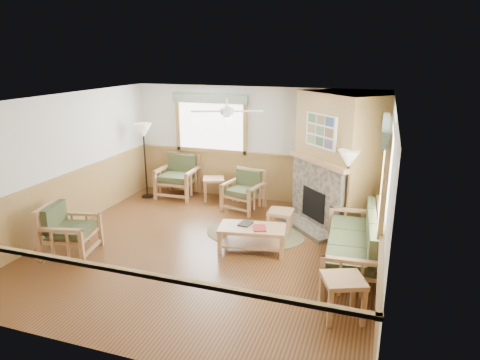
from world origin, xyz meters
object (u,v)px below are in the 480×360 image
(armchair_left, at_px, (70,230))
(floor_lamp_right, at_px, (346,197))
(end_table_sofa, at_px, (342,298))
(coffee_table, at_px, (252,239))
(footstool, at_px, (280,220))
(floor_lamp_left, at_px, (145,161))
(end_table_chairs, at_px, (214,189))
(sofa, at_px, (352,242))
(armchair_back_left, at_px, (178,176))
(armchair_back_right, at_px, (243,190))

(armchair_left, xyz_separation_m, floor_lamp_right, (4.52, 2.08, 0.43))
(end_table_sofa, bearing_deg, coffee_table, 138.30)
(footstool, bearing_deg, floor_lamp_left, 164.98)
(coffee_table, distance_m, footstool, 1.14)
(end_table_chairs, bearing_deg, floor_lamp_left, -169.61)
(end_table_chairs, distance_m, end_table_sofa, 5.21)
(sofa, bearing_deg, floor_lamp_right, -171.59)
(armchair_back_left, height_order, armchair_back_right, armchair_back_left)
(end_table_chairs, xyz_separation_m, end_table_sofa, (3.43, -3.92, 0.02))
(end_table_sofa, bearing_deg, footstool, 119.09)
(end_table_chairs, bearing_deg, end_table_sofa, -48.85)
(armchair_back_right, xyz_separation_m, floor_lamp_left, (-2.53, 0.05, 0.48))
(armchair_back_left, bearing_deg, floor_lamp_right, -20.34)
(armchair_back_right, height_order, armchair_left, armchair_left)
(armchair_back_right, bearing_deg, armchair_left, -111.91)
(end_table_chairs, bearing_deg, armchair_back_left, 180.00)
(armchair_left, relative_size, end_table_sofa, 1.55)
(end_table_chairs, relative_size, footstool, 1.16)
(sofa, distance_m, armchair_back_right, 3.35)
(armchair_back_left, xyz_separation_m, armchair_left, (-0.35, -3.50, -0.05))
(sofa, bearing_deg, end_table_chairs, -129.56)
(armchair_back_right, relative_size, end_table_chairs, 1.58)
(armchair_left, bearing_deg, armchair_back_right, -47.15)
(coffee_table, xyz_separation_m, floor_lamp_right, (1.51, 0.97, 0.65))
(footstool, bearing_deg, end_table_sofa, -60.91)
(armchair_back_right, xyz_separation_m, armchair_left, (-2.17, -3.15, 0.02))
(armchair_left, bearing_deg, sofa, -90.69)
(armchair_back_right, bearing_deg, floor_lamp_left, -168.39)
(sofa, bearing_deg, footstool, -133.16)
(armchair_back_right, bearing_deg, sofa, -27.18)
(armchair_back_right, height_order, floor_lamp_left, floor_lamp_left)
(floor_lamp_left, bearing_deg, end_table_chairs, 10.39)
(footstool, height_order, floor_lamp_right, floor_lamp_right)
(sofa, bearing_deg, end_table_sofa, -3.88)
(armchair_left, xyz_separation_m, floor_lamp_left, (-0.35, 3.19, 0.46))
(end_table_chairs, bearing_deg, footstool, -33.10)
(armchair_back_right, height_order, coffee_table, armchair_back_right)
(armchair_back_right, relative_size, floor_lamp_right, 0.49)
(coffee_table, relative_size, footstool, 2.47)
(armchair_back_left, relative_size, floor_lamp_left, 0.55)
(armchair_back_left, distance_m, coffee_table, 3.57)
(armchair_back_right, xyz_separation_m, coffee_table, (0.83, -2.03, -0.20))
(armchair_left, bearing_deg, footstool, -68.21)
(coffee_table, height_order, end_table_sofa, end_table_sofa)
(coffee_table, bearing_deg, floor_lamp_right, 23.27)
(floor_lamp_left, height_order, floor_lamp_right, floor_lamp_left)
(floor_lamp_left, bearing_deg, coffee_table, -31.73)
(armchair_back_right, xyz_separation_m, floor_lamp_right, (2.34, -1.06, 0.45))
(coffee_table, bearing_deg, armchair_left, -168.84)
(coffee_table, distance_m, floor_lamp_right, 1.91)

